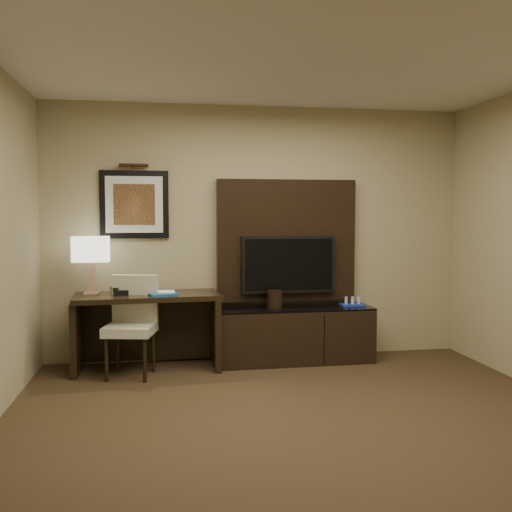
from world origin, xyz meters
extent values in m
cube|color=#332517|center=(0.00, 0.00, -0.01)|extent=(4.50, 5.00, 0.01)
cube|color=silver|center=(0.00, 0.00, 2.70)|extent=(4.50, 5.00, 0.01)
cube|color=tan|center=(0.00, 2.50, 1.35)|extent=(4.50, 0.01, 2.70)
cube|color=black|center=(-1.17, 2.15, 0.38)|extent=(1.46, 0.70, 0.76)
cube|color=black|center=(0.32, 2.20, 0.29)|extent=(1.69, 0.49, 0.58)
cube|color=black|center=(0.30, 2.44, 1.27)|extent=(1.50, 0.12, 1.30)
cube|color=black|center=(0.30, 2.34, 1.02)|extent=(1.00, 0.08, 0.60)
cube|color=black|center=(-1.30, 2.48, 1.65)|extent=(0.70, 0.04, 0.70)
cylinder|color=#3C2013|center=(-1.30, 2.44, 2.05)|extent=(0.04, 0.04, 0.30)
cube|color=#175498|center=(-1.04, 2.09, 0.77)|extent=(0.35, 0.41, 0.02)
imported|color=#BAB092|center=(-1.08, 2.14, 0.88)|extent=(0.18, 0.03, 0.24)
cylinder|color=black|center=(0.13, 2.20, 0.67)|extent=(0.21, 0.21, 0.18)
camera|label=1|loc=(-1.00, -3.56, 1.53)|focal=40.00mm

